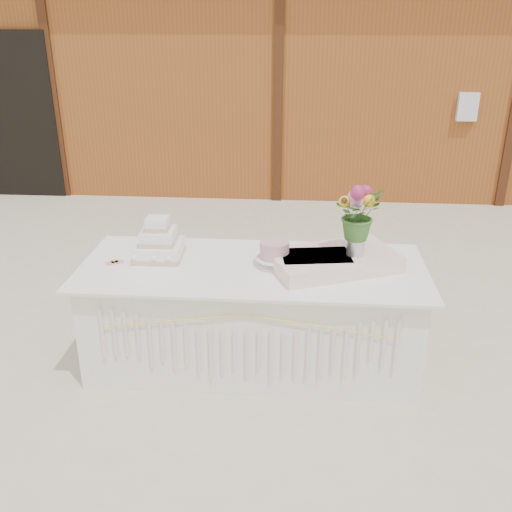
% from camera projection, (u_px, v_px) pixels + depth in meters
% --- Properties ---
extents(ground, '(80.00, 80.00, 0.00)m').
position_uv_depth(ground, '(253.00, 360.00, 4.25)').
color(ground, beige).
rests_on(ground, ground).
extents(barn, '(12.60, 4.60, 3.30)m').
position_uv_depth(barn, '(283.00, 62.00, 9.09)').
color(barn, brown).
rests_on(barn, ground).
extents(cake_table, '(2.40, 1.00, 0.77)m').
position_uv_depth(cake_table, '(253.00, 315.00, 4.09)').
color(cake_table, white).
rests_on(cake_table, ground).
extents(wedding_cake, '(0.34, 0.34, 0.30)m').
position_uv_depth(wedding_cake, '(159.00, 244.00, 4.06)').
color(wedding_cake, white).
rests_on(wedding_cake, cake_table).
extents(pink_cake_stand, '(0.26, 0.26, 0.18)m').
position_uv_depth(pink_cake_stand, '(274.00, 252.00, 3.91)').
color(pink_cake_stand, white).
rests_on(pink_cake_stand, cake_table).
extents(satin_runner, '(0.96, 0.77, 0.11)m').
position_uv_depth(satin_runner, '(334.00, 260.00, 3.91)').
color(satin_runner, '#F7CEC6').
rests_on(satin_runner, cake_table).
extents(flower_vase, '(0.12, 0.12, 0.17)m').
position_uv_depth(flower_vase, '(356.00, 243.00, 3.83)').
color(flower_vase, silver).
rests_on(flower_vase, satin_runner).
extents(bouquet, '(0.42, 0.42, 0.35)m').
position_uv_depth(bouquet, '(359.00, 207.00, 3.73)').
color(bouquet, '#366428').
rests_on(bouquet, flower_vase).
extents(loose_flowers, '(0.25, 0.35, 0.02)m').
position_uv_depth(loose_flowers, '(120.00, 257.00, 4.08)').
color(loose_flowers, pink).
rests_on(loose_flowers, cake_table).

